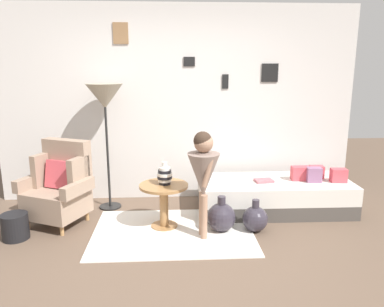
# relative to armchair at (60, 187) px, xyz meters

# --- Properties ---
(ground_plane) EXTENTS (12.00, 12.00, 0.00)m
(ground_plane) POSITION_rel_armchair_xyz_m (1.39, -1.09, -0.44)
(ground_plane) COLOR brown
(gallery_wall) EXTENTS (4.80, 0.12, 2.60)m
(gallery_wall) POSITION_rel_armchair_xyz_m (1.39, 0.86, 0.86)
(gallery_wall) COLOR silver
(gallery_wall) RESTS_ON ground
(rug) EXTENTS (1.77, 1.27, 0.01)m
(rug) POSITION_rel_armchair_xyz_m (1.31, -0.36, -0.43)
(rug) COLOR silver
(rug) RESTS_ON ground
(armchair) EXTENTS (0.89, 0.80, 0.97)m
(armchair) POSITION_rel_armchair_xyz_m (0.00, 0.00, 0.00)
(armchair) COLOR tan
(armchair) RESTS_ON ground
(daybed) EXTENTS (1.91, 0.82, 0.40)m
(daybed) POSITION_rel_armchair_xyz_m (2.61, 0.22, -0.24)
(daybed) COLOR #4C4742
(daybed) RESTS_ON ground
(pillow_head) EXTENTS (0.20, 0.13, 0.17)m
(pillow_head) POSITION_rel_armchair_xyz_m (3.38, 0.12, 0.05)
(pillow_head) COLOR #D64C56
(pillow_head) RESTS_ON daybed
(pillow_mid) EXTENTS (0.18, 0.13, 0.16)m
(pillow_mid) POSITION_rel_armchair_xyz_m (3.17, 0.31, 0.04)
(pillow_mid) COLOR #D64C56
(pillow_mid) RESTS_ON daybed
(pillow_back) EXTENTS (0.19, 0.13, 0.18)m
(pillow_back) POSITION_rel_armchair_xyz_m (3.07, 0.14, 0.05)
(pillow_back) COLOR gray
(pillow_back) RESTS_ON daybed
(pillow_extra) EXTENTS (0.22, 0.12, 0.18)m
(pillow_extra) POSITION_rel_armchair_xyz_m (2.92, 0.22, 0.05)
(pillow_extra) COLOR #D64C56
(pillow_extra) RESTS_ON daybed
(side_table) EXTENTS (0.55, 0.55, 0.51)m
(side_table) POSITION_rel_armchair_xyz_m (1.21, -0.21, -0.07)
(side_table) COLOR #9E7042
(side_table) RESTS_ON ground
(vase_striped) EXTENTS (0.17, 0.17, 0.26)m
(vase_striped) POSITION_rel_armchair_xyz_m (1.22, -0.19, 0.18)
(vase_striped) COLOR black
(vase_striped) RESTS_ON side_table
(floor_lamp) EXTENTS (0.45, 0.45, 1.60)m
(floor_lamp) POSITION_rel_armchair_xyz_m (0.49, 0.45, 0.96)
(floor_lamp) COLOR black
(floor_lamp) RESTS_ON ground
(person_child) EXTENTS (0.34, 0.34, 1.16)m
(person_child) POSITION_rel_armchair_xyz_m (1.63, -0.49, 0.31)
(person_child) COLOR #A37A60
(person_child) RESTS_ON ground
(book_on_daybed) EXTENTS (0.24, 0.19, 0.03)m
(book_on_daybed) POSITION_rel_armchair_xyz_m (2.45, 0.18, -0.02)
(book_on_daybed) COLOR #B2626C
(book_on_daybed) RESTS_ON daybed
(demijohn_near) EXTENTS (0.32, 0.32, 0.41)m
(demijohn_near) POSITION_rel_armchair_xyz_m (1.85, -0.35, -0.27)
(demijohn_near) COLOR #332D38
(demijohn_near) RESTS_ON ground
(demijohn_far) EXTENTS (0.29, 0.29, 0.37)m
(demijohn_far) POSITION_rel_armchair_xyz_m (2.23, -0.38, -0.29)
(demijohn_far) COLOR #332D38
(demijohn_far) RESTS_ON ground
(magazine_basket) EXTENTS (0.28, 0.28, 0.28)m
(magazine_basket) POSITION_rel_armchair_xyz_m (-0.38, -0.42, -0.30)
(magazine_basket) COLOR black
(magazine_basket) RESTS_ON ground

